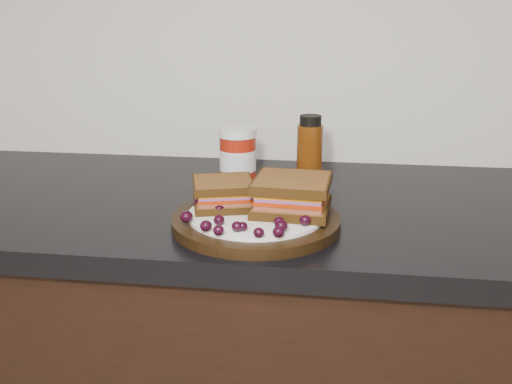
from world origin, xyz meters
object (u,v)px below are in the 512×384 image
(sandwich_left, at_px, (223,193))
(oil_bottle, at_px, (310,151))
(plate, at_px, (256,221))
(condiment_jar, at_px, (238,155))

(sandwich_left, height_order, oil_bottle, oil_bottle)
(oil_bottle, bearing_deg, plate, -106.92)
(plate, height_order, oil_bottle, oil_bottle)
(plate, distance_m, oil_bottle, 0.27)
(plate, bearing_deg, sandwich_left, 156.52)
(condiment_jar, height_order, oil_bottle, oil_bottle)
(condiment_jar, relative_size, oil_bottle, 0.80)
(condiment_jar, bearing_deg, sandwich_left, -86.77)
(sandwich_left, distance_m, oil_bottle, 0.26)
(plate, relative_size, sandwich_left, 2.79)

